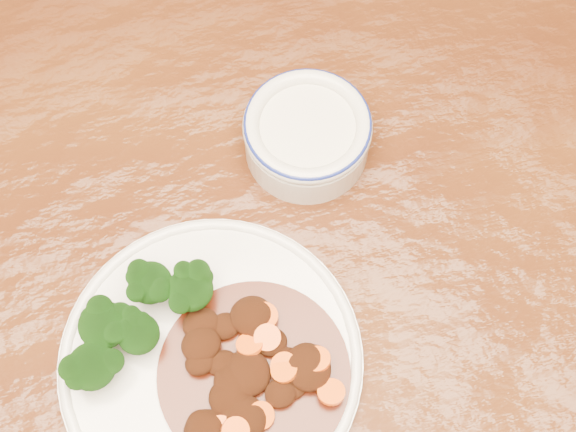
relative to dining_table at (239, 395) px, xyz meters
name	(u,v)px	position (x,y,z in m)	size (l,w,h in m)	color
dining_table	(239,395)	(0.00, 0.00, 0.00)	(1.59, 1.05, 0.75)	#4F270D
dinner_plate	(211,360)	(-0.01, 0.02, 0.09)	(0.25, 0.25, 0.02)	silver
broccoli_florets	(133,320)	(-0.06, 0.06, 0.12)	(0.13, 0.09, 0.04)	#5E8A47
mince_stew	(249,372)	(0.01, -0.01, 0.10)	(0.16, 0.16, 0.03)	#451307
dip_bowl	(307,134)	(0.13, 0.18, 0.11)	(0.11, 0.11, 0.05)	beige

